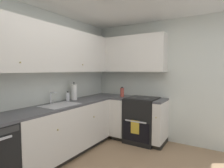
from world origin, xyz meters
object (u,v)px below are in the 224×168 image
(paper_towel_roll, at_px, (74,92))
(oven_range, at_px, (142,119))
(soap_bottle, at_px, (68,97))
(oil_bottle, at_px, (122,92))

(paper_towel_roll, bearing_deg, oven_range, -50.61)
(oven_range, height_order, soap_bottle, soap_bottle)
(oven_range, bearing_deg, paper_towel_roll, 129.39)
(oven_range, bearing_deg, soap_bottle, 133.42)
(oven_range, xyz_separation_m, oil_bottle, (-0.02, 0.47, 0.55))
(soap_bottle, bearing_deg, oven_range, -46.58)
(soap_bottle, xyz_separation_m, paper_towel_roll, (0.15, -0.02, 0.07))
(oven_range, xyz_separation_m, paper_towel_roll, (-0.88, 1.07, 0.60))
(soap_bottle, relative_size, oil_bottle, 0.87)
(oil_bottle, bearing_deg, soap_bottle, 148.33)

